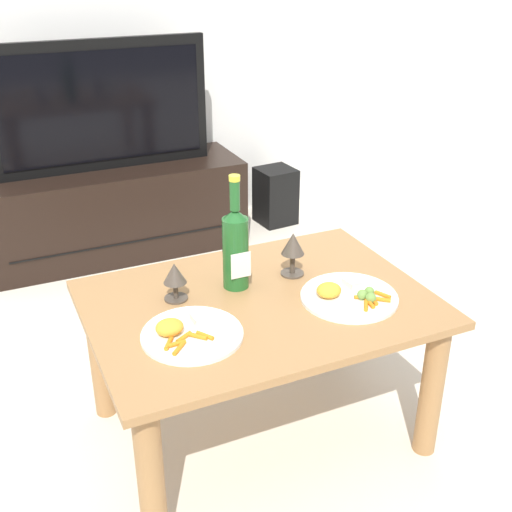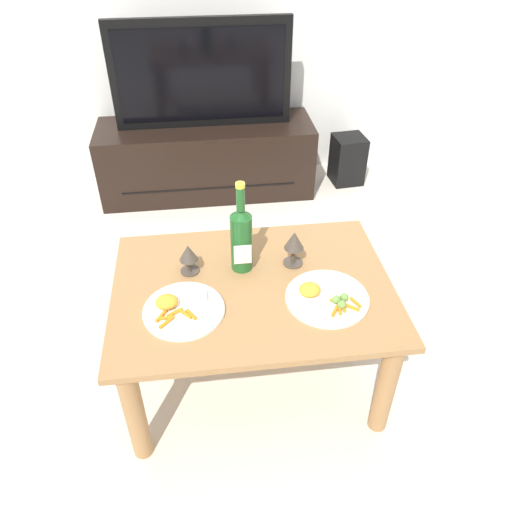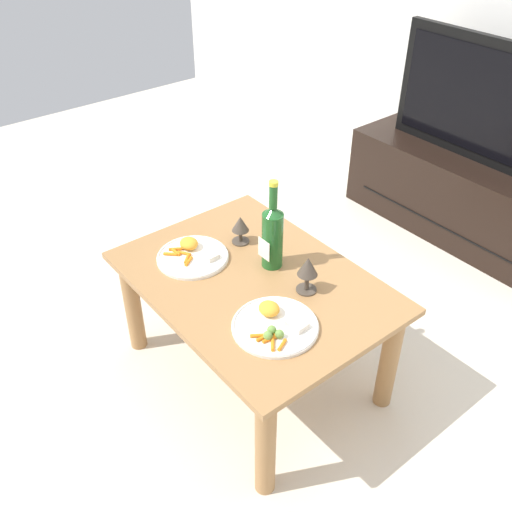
% 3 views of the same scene
% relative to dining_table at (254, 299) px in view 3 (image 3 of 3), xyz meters
% --- Properties ---
extents(ground_plane, '(6.40, 6.40, 0.00)m').
position_rel_dining_table_xyz_m(ground_plane, '(0.00, 0.00, -0.40)').
color(ground_plane, beige).
extents(dining_table, '(1.01, 0.73, 0.49)m').
position_rel_dining_table_xyz_m(dining_table, '(0.00, 0.00, 0.00)').
color(dining_table, '#9E7042').
rests_on(dining_table, ground_plane).
extents(tv_stand, '(1.33, 0.44, 0.45)m').
position_rel_dining_table_xyz_m(tv_stand, '(-0.11, 1.57, -0.17)').
color(tv_stand, black).
rests_on(tv_stand, ground_plane).
extents(tv_screen, '(1.04, 0.05, 0.61)m').
position_rel_dining_table_xyz_m(tv_screen, '(-0.11, 1.56, 0.36)').
color(tv_screen, black).
rests_on(tv_screen, tv_stand).
extents(wine_bottle, '(0.08, 0.08, 0.36)m').
position_rel_dining_table_xyz_m(wine_bottle, '(-0.03, 0.11, 0.24)').
color(wine_bottle, '#1E5923').
rests_on(wine_bottle, dining_table).
extents(goblet_left, '(0.07, 0.07, 0.12)m').
position_rel_dining_table_xyz_m(goblet_left, '(-0.22, 0.11, 0.17)').
color(goblet_left, '#473D33').
rests_on(goblet_left, dining_table).
extents(goblet_right, '(0.08, 0.08, 0.14)m').
position_rel_dining_table_xyz_m(goblet_right, '(0.17, 0.11, 0.19)').
color(goblet_right, '#473D33').
rests_on(goblet_right, dining_table).
extents(dinner_plate_left, '(0.28, 0.28, 0.05)m').
position_rel_dining_table_xyz_m(dinner_plate_left, '(-0.25, -0.10, 0.11)').
color(dinner_plate_left, white).
rests_on(dinner_plate_left, dining_table).
extents(dinner_plate_right, '(0.29, 0.29, 0.05)m').
position_rel_dining_table_xyz_m(dinner_plate_right, '(0.25, -0.10, 0.11)').
color(dinner_plate_right, white).
rests_on(dinner_plate_right, dining_table).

